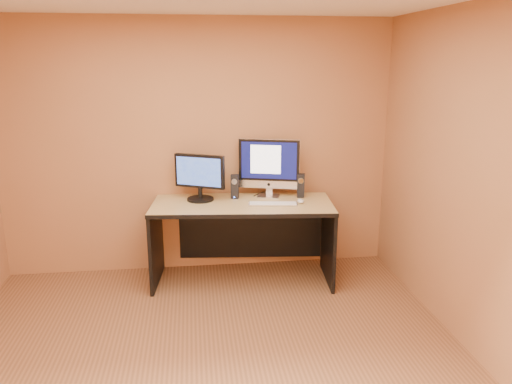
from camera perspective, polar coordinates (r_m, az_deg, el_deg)
floor at (r=3.79m, az=-5.38°, el=-20.23°), size 4.00×4.00×0.00m
walls at (r=3.23m, az=-5.94°, el=-0.97°), size 4.00×4.00×2.60m
desk at (r=5.03m, az=-1.54°, el=-5.75°), size 1.83×0.94×0.82m
imac at (r=5.07m, az=1.47°, el=2.81°), size 0.67×0.39×0.61m
second_monitor at (r=4.97m, az=-6.44°, el=1.64°), size 0.59×0.47×0.46m
speaker_left at (r=5.05m, az=-2.44°, el=0.63°), size 0.09×0.09×0.24m
speaker_right at (r=5.10m, az=5.15°, el=0.73°), size 0.09×0.09×0.24m
keyboard at (r=4.84m, az=1.94°, el=-1.36°), size 0.49×0.19×0.02m
mouse at (r=4.92m, az=5.10°, el=-1.02°), size 0.07×0.12×0.04m
cable_a at (r=5.27m, az=1.49°, el=-0.07°), size 0.08×0.23×0.01m
cable_b at (r=5.22m, az=0.33°, el=-0.21°), size 0.13×0.16×0.01m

